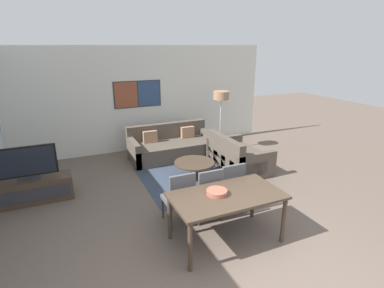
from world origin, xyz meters
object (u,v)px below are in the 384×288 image
object	(u,v)px
coffee_table	(194,166)
sofa_side	(236,158)
tv_console	(31,191)
television	(26,164)
dining_table	(227,199)
dining_chair_centre	(207,192)
dining_chair_left	(180,196)
sofa_main	(171,147)
floor_lamp	(221,99)
dining_chair_right	(229,185)
fruit_bowl	(217,192)

from	to	relation	value
coffee_table	sofa_side	bearing A→B (deg)	2.83
tv_console	television	world-z (taller)	television
tv_console	coffee_table	world-z (taller)	tv_console
sofa_side	dining_table	distance (m)	2.83
sofa_side	dining_chair_centre	bearing A→B (deg)	135.94
television	sofa_side	world-z (taller)	television
tv_console	dining_chair_left	size ratio (longest dim) A/B	1.57
sofa_main	dining_chair_centre	xyz separation A→B (m)	(-0.51, -3.06, 0.24)
coffee_table	dining_table	xyz separation A→B (m)	(-0.51, -2.23, 0.41)
television	dining_chair_left	xyz separation A→B (m)	(2.26, -1.83, -0.26)
sofa_main	floor_lamp	size ratio (longest dim) A/B	1.33
coffee_table	dining_chair_right	distance (m)	1.57
sofa_side	dining_chair_left	size ratio (longest dim) A/B	1.62
sofa_side	television	bearing A→B (deg)	87.16
fruit_bowl	floor_lamp	world-z (taller)	floor_lamp
sofa_side	dining_table	world-z (taller)	sofa_side
dining_chair_centre	tv_console	bearing A→B (deg)	145.35
coffee_table	dining_chair_right	xyz separation A→B (m)	(-0.05, -1.55, 0.23)
tv_console	dining_chair_left	world-z (taller)	dining_chair_left
tv_console	dining_chair_right	xyz separation A→B (m)	(3.18, -1.82, 0.28)
tv_console	fruit_bowl	xyz separation A→B (m)	(2.59, -2.44, 0.58)
dining_table	television	bearing A→B (deg)	137.35
sofa_main	sofa_side	xyz separation A→B (m)	(1.10, -1.40, -0.00)
sofa_main	sofa_side	bearing A→B (deg)	-51.73
dining_chair_centre	floor_lamp	size ratio (longest dim) A/B	0.57
tv_console	coffee_table	size ratio (longest dim) A/B	1.64
fruit_bowl	dining_chair_centre	bearing A→B (deg)	76.73
dining_chair_right	fruit_bowl	xyz separation A→B (m)	(-0.59, -0.62, 0.29)
sofa_main	coffee_table	bearing A→B (deg)	-90.00
sofa_side	coffee_table	size ratio (longest dim) A/B	1.70
tv_console	dining_chair_right	world-z (taller)	dining_chair_right
sofa_main	floor_lamp	bearing A→B (deg)	-1.46
dining_chair_left	tv_console	bearing A→B (deg)	140.99
dining_table	dining_chair_right	world-z (taller)	dining_chair_right
tv_console	sofa_side	bearing A→B (deg)	-2.83
dining_chair_centre	dining_chair_right	size ratio (longest dim) A/B	1.00
television	sofa_main	xyz separation A→B (m)	(3.23, 1.18, -0.49)
sofa_main	sofa_side	size ratio (longest dim) A/B	1.45
coffee_table	dining_chair_left	xyz separation A→B (m)	(-0.97, -1.56, 0.23)
television	fruit_bowl	world-z (taller)	television
floor_lamp	fruit_bowl	bearing A→B (deg)	-120.01
dining_chair_right	floor_lamp	world-z (taller)	floor_lamp
tv_console	sofa_side	world-z (taller)	sofa_side
sofa_main	dining_chair_right	distance (m)	3.01
tv_console	sofa_main	world-z (taller)	sofa_main
television	dining_chair_right	xyz separation A→B (m)	(3.18, -1.82, -0.26)
sofa_side	dining_chair_centre	world-z (taller)	dining_chair_centre
fruit_bowl	dining_chair_left	bearing A→B (deg)	118.43
coffee_table	fruit_bowl	distance (m)	2.32
dining_chair_right	floor_lamp	distance (m)	3.44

